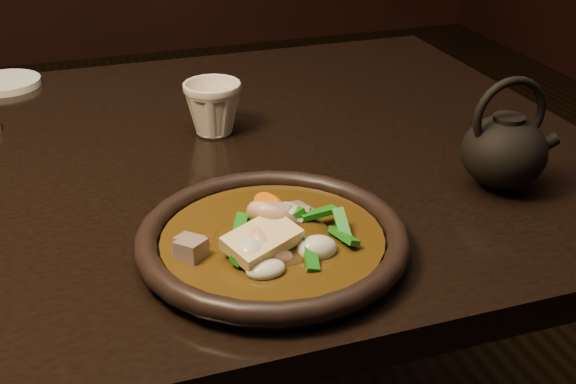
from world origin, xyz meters
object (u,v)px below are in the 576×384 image
object	(u,v)px
plate	(273,240)
table	(41,226)
teapot	(505,148)
tea_cup	(213,107)

from	to	relation	value
plate	table	bearing A→B (deg)	131.35
teapot	table	bearing A→B (deg)	160.17
tea_cup	teapot	distance (m)	0.42
plate	tea_cup	bearing A→B (deg)	87.15
plate	teapot	bearing A→B (deg)	9.76
plate	teapot	distance (m)	0.33
plate	tea_cup	world-z (taller)	tea_cup
table	tea_cup	world-z (taller)	tea_cup
tea_cup	teapot	xyz separation A→B (m)	(0.31, -0.29, 0.01)
tea_cup	teapot	size ratio (longest dim) A/B	0.59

